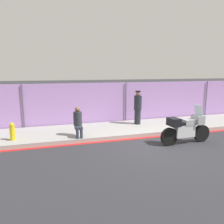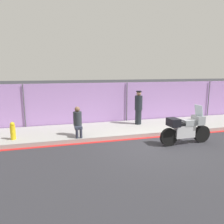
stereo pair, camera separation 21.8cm
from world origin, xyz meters
The scene contains 8 objects.
ground_plane centered at (0.00, 0.00, 0.00)m, with size 120.00×120.00×0.00m, color #2D2D33.
sidewalk centered at (0.00, 2.40, 0.08)m, with size 38.04×2.58×0.17m.
curb_paint_stripe centered at (0.00, 1.02, 0.00)m, with size 38.04×0.18×0.01m.
storefront_fence centered at (0.00, 3.78, 1.11)m, with size 36.13×0.17×2.21m.
motorcycle centered at (1.10, -0.08, 0.62)m, with size 2.18×0.54×1.52m.
officer_standing centered at (0.31, 2.79, 1.03)m, with size 0.38×0.38×1.68m.
person_seated_on_curb centered at (-2.86, 1.55, 0.84)m, with size 0.35×0.62×1.22m.
fire_hydrant centered at (-5.36, 1.74, 0.51)m, with size 0.20×0.25×0.70m.
Camera 1 is at (-4.00, -7.14, 2.82)m, focal length 35.00 mm.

